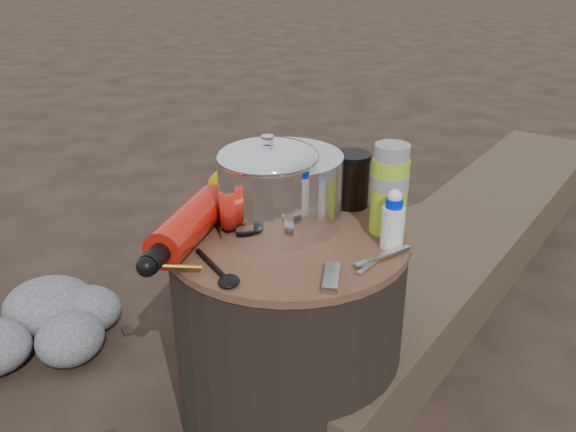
# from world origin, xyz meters

# --- Properties ---
(ground) EXTENTS (60.00, 60.00, 0.00)m
(ground) POSITION_xyz_m (0.00, 0.00, 0.00)
(ground) COLOR #2F221A
(ground) RESTS_ON ground
(stump) EXTENTS (0.47, 0.47, 0.44)m
(stump) POSITION_xyz_m (0.00, 0.00, 0.22)
(stump) COLOR black
(stump) RESTS_ON ground
(log_main) EXTENTS (1.35, 1.89, 0.17)m
(log_main) POSITION_xyz_m (0.52, 0.69, 0.08)
(log_main) COLOR #413426
(log_main) RESTS_ON ground
(log_small) EXTENTS (1.21, 1.03, 0.11)m
(log_small) POSITION_xyz_m (0.30, 0.69, 0.06)
(log_small) COLOR #413426
(log_small) RESTS_ON ground
(foil_windscreen) EXTENTS (0.24, 0.24, 0.15)m
(foil_windscreen) POSITION_xyz_m (-0.01, 0.06, 0.51)
(foil_windscreen) COLOR silver
(foil_windscreen) RESTS_ON stump
(camping_pot) EXTENTS (0.19, 0.19, 0.19)m
(camping_pot) POSITION_xyz_m (-0.04, 0.01, 0.53)
(camping_pot) COLOR white
(camping_pot) RESTS_ON stump
(fuel_bottle) EXTENTS (0.14, 0.31, 0.07)m
(fuel_bottle) POSITION_xyz_m (-0.19, -0.04, 0.47)
(fuel_bottle) COLOR red
(fuel_bottle) RESTS_ON stump
(thermos) EXTENTS (0.07, 0.07, 0.18)m
(thermos) POSITION_xyz_m (0.20, 0.03, 0.53)
(thermos) COLOR #9DBC25
(thermos) RESTS_ON stump
(travel_mug) EXTENTS (0.08, 0.08, 0.12)m
(travel_mug) POSITION_xyz_m (0.13, 0.16, 0.50)
(travel_mug) COLOR black
(travel_mug) RESTS_ON stump
(stuff_sack) EXTENTS (0.14, 0.11, 0.09)m
(stuff_sack) POSITION_xyz_m (-0.11, 0.13, 0.48)
(stuff_sack) COLOR #E8BB01
(stuff_sack) RESTS_ON stump
(food_pouch) EXTENTS (0.11, 0.04, 0.14)m
(food_pouch) POSITION_xyz_m (-0.01, 0.18, 0.51)
(food_pouch) COLOR navy
(food_pouch) RESTS_ON stump
(multitool) EXTENTS (0.03, 0.09, 0.01)m
(multitool) POSITION_xyz_m (0.08, -0.17, 0.44)
(multitool) COLOR #AEAEB2
(multitool) RESTS_ON stump
(pot_grabber) EXTENTS (0.11, 0.12, 0.01)m
(pot_grabber) POSITION_xyz_m (0.17, -0.10, 0.44)
(pot_grabber) COLOR #AEAEB2
(pot_grabber) RESTS_ON stump
(spork) EXTENTS (0.11, 0.14, 0.01)m
(spork) POSITION_xyz_m (-0.13, -0.14, 0.44)
(spork) COLOR black
(spork) RESTS_ON stump
(squeeze_bottle) EXTENTS (0.04, 0.04, 0.10)m
(squeeze_bottle) POSITION_xyz_m (0.20, -0.04, 0.49)
(squeeze_bottle) COLOR silver
(squeeze_bottle) RESTS_ON stump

